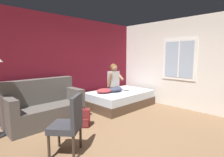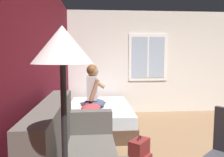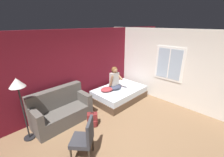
{
  "view_description": "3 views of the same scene",
  "coord_description": "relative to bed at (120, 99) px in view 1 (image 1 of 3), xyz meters",
  "views": [
    {
      "loc": [
        -2.23,
        -1.98,
        1.6
      ],
      "look_at": [
        0.99,
        1.33,
        0.99
      ],
      "focal_mm": 28.0,
      "sensor_mm": 36.0,
      "label": 1
    },
    {
      "loc": [
        -2.84,
        1.79,
        1.52
      ],
      "look_at": [
        0.81,
        1.52,
        1.15
      ],
      "focal_mm": 35.0,
      "sensor_mm": 36.0,
      "label": 2
    },
    {
      "loc": [
        -2.27,
        -1.82,
        2.88
      ],
      "look_at": [
        0.94,
        1.36,
        1.19
      ],
      "focal_mm": 24.0,
      "sensor_mm": 36.0,
      "label": 3
    }
  ],
  "objects": [
    {
      "name": "side_chair",
      "position": [
        -2.57,
        -1.29,
        0.3
      ],
      "size": [
        0.65,
        0.65,
        0.98
      ],
      "color": "#382D23",
      "rests_on": "ground"
    },
    {
      "name": "cell_phone",
      "position": [
        0.24,
        -0.08,
        0.25
      ],
      "size": [
        0.12,
        0.16,
        0.01
      ],
      "primitive_type": "cube",
      "rotation": [
        0.0,
        0.0,
        0.42
      ],
      "color": "black",
      "rests_on": "bed"
    },
    {
      "name": "wall_side_with_window",
      "position": [
        1.28,
        -1.71,
        1.12
      ],
      "size": [
        0.19,
        6.42,
        2.7
      ],
      "color": "silver",
      "rests_on": "ground"
    },
    {
      "name": "bed",
      "position": [
        0.0,
        0.0,
        0.0
      ],
      "size": [
        2.01,
        1.32,
        0.48
      ],
      "color": "#4C3828",
      "rests_on": "ground"
    },
    {
      "name": "person_seated",
      "position": [
        -0.15,
        0.13,
        0.6
      ],
      "size": [
        0.54,
        0.47,
        0.88
      ],
      "color": "#383D51",
      "rests_on": "bed"
    },
    {
      "name": "backpack",
      "position": [
        -1.76,
        -0.52,
        -0.04
      ],
      "size": [
        0.35,
        0.35,
        0.46
      ],
      "color": "maroon",
      "rests_on": "ground"
    },
    {
      "name": "throw_pillow",
      "position": [
        -0.52,
        0.17,
        0.31
      ],
      "size": [
        0.56,
        0.48,
        0.14
      ],
      "primitive_type": "ellipsoid",
      "rotation": [
        0.0,
        0.0,
        -0.28
      ],
      "color": "#993338",
      "rests_on": "bed"
    },
    {
      "name": "ground_plane",
      "position": [
        -1.72,
        -1.72,
        -0.24
      ],
      "size": [
        40.0,
        40.0,
        0.0
      ],
      "primitive_type": "plane",
      "color": "brown"
    },
    {
      "name": "wall_back_accent",
      "position": [
        -1.72,
        0.88,
        1.11
      ],
      "size": [
        10.84,
        0.16,
        2.7
      ],
      "primitive_type": "cube",
      "color": "maroon",
      "rests_on": "ground"
    },
    {
      "name": "couch",
      "position": [
        -2.3,
        0.31,
        0.16
      ],
      "size": [
        1.71,
        0.85,
        1.04
      ],
      "color": "#514C47",
      "rests_on": "ground"
    }
  ]
}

